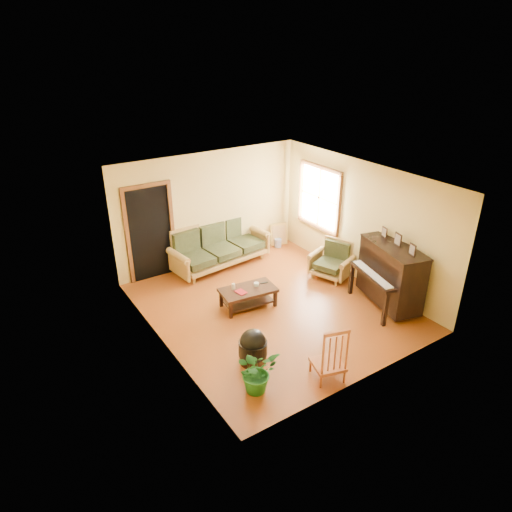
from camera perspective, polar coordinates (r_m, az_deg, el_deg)
floor at (r=9.07m, az=2.02°, el=-6.36°), size 5.00×5.00×0.00m
doorway at (r=9.99m, az=-13.06°, el=2.72°), size 1.08×0.16×2.05m
window at (r=10.62m, az=7.93°, el=7.27°), size 0.12×1.36×1.46m
sofa at (r=10.48m, az=-4.47°, el=1.30°), size 2.42×1.23×0.99m
coffee_table at (r=8.99m, az=-1.00°, el=-5.22°), size 1.14×0.71×0.39m
armchair at (r=10.08m, az=9.36°, el=-0.57°), size 1.02×1.04×0.82m
piano at (r=9.20m, az=16.46°, el=-2.41°), size 1.19×1.62×1.28m
footstool at (r=7.55m, az=-0.39°, el=-11.71°), size 0.52×0.52×0.45m
red_chair at (r=7.18m, az=9.10°, el=-11.69°), size 0.58×0.61×0.98m
leaning_frame at (r=11.59m, az=2.85°, el=2.73°), size 0.46×0.19×0.60m
ceramic_crock at (r=11.56m, az=2.75°, el=1.65°), size 0.23×0.23×0.22m
potted_plant at (r=6.96m, az=0.10°, el=-14.20°), size 0.66×0.59×0.69m
book at (r=8.72m, az=-2.29°, el=-4.72°), size 0.19×0.24×0.02m
candle at (r=8.87m, az=-2.84°, el=-3.80°), size 0.08×0.08×0.11m
glass_jar at (r=8.98m, az=0.04°, el=-3.54°), size 0.11×0.11×0.07m
remote at (r=9.09m, az=1.02°, el=-3.36°), size 0.16×0.07×0.02m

